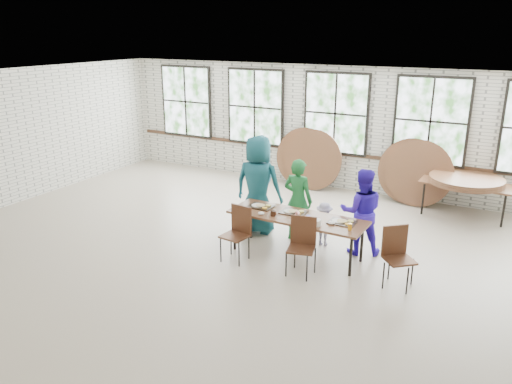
% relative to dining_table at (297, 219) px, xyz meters
% --- Properties ---
extents(room, '(12.00, 12.00, 12.00)m').
position_rel_dining_table_xyz_m(room, '(-0.80, 4.04, 1.14)').
color(room, '#B19F8D').
rests_on(room, ground).
extents(dining_table, '(2.42, 0.87, 0.74)m').
position_rel_dining_table_xyz_m(dining_table, '(0.00, 0.00, 0.00)').
color(dining_table, brown).
rests_on(dining_table, ground).
extents(chair_near_left, '(0.47, 0.46, 0.95)m').
position_rel_dining_table_xyz_m(chair_near_left, '(-0.83, -0.59, -0.13)').
color(chair_near_left, '#492918').
rests_on(chair_near_left, ground).
extents(chair_near_right, '(0.50, 0.49, 0.95)m').
position_rel_dining_table_xyz_m(chair_near_right, '(0.34, -0.54, -0.13)').
color(chair_near_right, '#492918').
rests_on(chair_near_right, ground).
extents(chair_spare, '(0.58, 0.58, 0.95)m').
position_rel_dining_table_xyz_m(chair_spare, '(1.77, -0.22, -0.13)').
color(chair_spare, '#492918').
rests_on(chair_spare, ground).
extents(adult_teal, '(0.99, 0.69, 1.92)m').
position_rel_dining_table_xyz_m(adult_teal, '(-1.11, 0.65, 0.27)').
color(adult_teal, '#1A5064').
rests_on(adult_teal, ground).
extents(adult_green, '(0.60, 0.42, 1.57)m').
position_rel_dining_table_xyz_m(adult_green, '(-0.27, 0.65, 0.10)').
color(adult_green, '#1C6A30').
rests_on(adult_green, ground).
extents(toddler, '(0.55, 0.35, 0.82)m').
position_rel_dining_table_xyz_m(toddler, '(0.26, 0.65, -0.28)').
color(toddler, '#1E1647').
rests_on(toddler, ground).
extents(adult_blue, '(0.91, 0.82, 1.55)m').
position_rel_dining_table_xyz_m(adult_blue, '(0.94, 0.65, 0.08)').
color(adult_blue, '#361CC9').
rests_on(adult_blue, ground).
extents(storage_table, '(1.82, 0.80, 0.74)m').
position_rel_dining_table_xyz_m(storage_table, '(2.33, 3.45, -0.00)').
color(storage_table, brown).
rests_on(storage_table, ground).
extents(tabletop_clutter, '(2.02, 0.61, 0.11)m').
position_rel_dining_table_xyz_m(tabletop_clutter, '(0.10, -0.04, 0.08)').
color(tabletop_clutter, black).
rests_on(tabletop_clutter, dining_table).
extents(round_tops_stacked, '(1.50, 1.50, 0.13)m').
position_rel_dining_table_xyz_m(round_tops_stacked, '(2.33, 3.45, 0.12)').
color(round_tops_stacked, brown).
rests_on(round_tops_stacked, storage_table).
extents(round_tops_leaning, '(4.31, 0.45, 1.49)m').
position_rel_dining_table_xyz_m(round_tops_leaning, '(-0.08, 3.78, 0.05)').
color(round_tops_leaning, brown).
rests_on(round_tops_leaning, ground).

